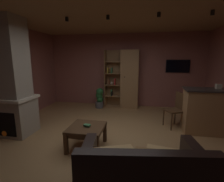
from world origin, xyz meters
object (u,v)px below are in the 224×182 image
(coffee_table, at_px, (87,130))
(potted_floor_plant, at_px, (100,98))
(wall_mounted_tv, at_px, (178,66))
(kitchen_bar_counter, at_px, (215,111))
(leather_couch, at_px, (141,177))
(table_book_1, at_px, (87,125))
(tissue_box, at_px, (219,86))
(stone_fireplace, at_px, (10,84))
(dining_chair, at_px, (177,108))
(bookshelf_cabinet, at_px, (127,80))
(table_book_0, at_px, (87,125))

(coffee_table, relative_size, potted_floor_plant, 0.94)
(potted_floor_plant, bearing_deg, wall_mounted_tv, 9.92)
(kitchen_bar_counter, xyz_separation_m, wall_mounted_tv, (-0.52, 2.05, 0.98))
(leather_couch, distance_m, table_book_1, 1.53)
(tissue_box, bearing_deg, coffee_table, -155.72)
(stone_fireplace, distance_m, coffee_table, 2.14)
(dining_chair, bearing_deg, coffee_table, -143.93)
(dining_chair, bearing_deg, stone_fireplace, -163.97)
(tissue_box, bearing_deg, wall_mounted_tv, 106.18)
(leather_couch, relative_size, table_book_1, 12.80)
(leather_couch, distance_m, potted_floor_plant, 4.17)
(leather_couch, xyz_separation_m, table_book_1, (-1.09, 1.06, 0.19))
(bookshelf_cabinet, bearing_deg, tissue_box, -37.07)
(dining_chair, bearing_deg, bookshelf_cabinet, 132.53)
(coffee_table, relative_size, table_book_1, 5.37)
(dining_chair, relative_size, wall_mounted_tv, 1.14)
(kitchen_bar_counter, bearing_deg, potted_floor_plant, 154.29)
(tissue_box, relative_size, table_book_0, 1.14)
(coffee_table, distance_m, wall_mounted_tv, 4.14)
(kitchen_bar_counter, relative_size, tissue_box, 12.00)
(leather_couch, relative_size, potted_floor_plant, 2.25)
(kitchen_bar_counter, distance_m, dining_chair, 0.85)
(kitchen_bar_counter, distance_m, table_book_0, 3.04)
(bookshelf_cabinet, height_order, kitchen_bar_counter, bookshelf_cabinet)
(coffee_table, bearing_deg, leather_couch, -44.18)
(bookshelf_cabinet, bearing_deg, table_book_0, -99.63)
(tissue_box, xyz_separation_m, coffee_table, (-2.85, -1.29, -0.78))
(tissue_box, distance_m, dining_chair, 1.07)
(table_book_1, bearing_deg, leather_couch, -44.15)
(dining_chair, distance_m, potted_floor_plant, 2.80)
(coffee_table, xyz_separation_m, table_book_1, (0.02, -0.02, 0.12))
(coffee_table, height_order, table_book_0, table_book_0)
(coffee_table, bearing_deg, dining_chair, 36.07)
(table_book_0, bearing_deg, table_book_1, -69.54)
(table_book_1, bearing_deg, tissue_box, 24.74)
(table_book_1, bearing_deg, table_book_0, 110.46)
(stone_fireplace, bearing_deg, coffee_table, -9.35)
(table_book_1, relative_size, wall_mounted_tv, 0.16)
(tissue_box, height_order, dining_chair, tissue_box)
(coffee_table, bearing_deg, bookshelf_cabinet, 80.36)
(table_book_0, height_order, dining_chair, dining_chair)
(table_book_0, xyz_separation_m, potted_floor_plant, (-0.47, 2.76, -0.08))
(coffee_table, height_order, table_book_1, table_book_1)
(table_book_0, height_order, wall_mounted_tv, wall_mounted_tv)
(tissue_box, xyz_separation_m, dining_chair, (-0.86, 0.16, -0.62))
(kitchen_bar_counter, relative_size, coffee_table, 2.05)
(kitchen_bar_counter, xyz_separation_m, coffee_table, (-2.80, -1.21, -0.18))
(potted_floor_plant, distance_m, wall_mounted_tv, 3.01)
(bookshelf_cabinet, bearing_deg, dining_chair, -47.47)
(bookshelf_cabinet, relative_size, coffee_table, 2.99)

